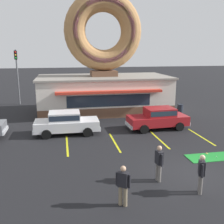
# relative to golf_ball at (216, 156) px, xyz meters

# --- Properties ---
(ground_plane) EXTENTS (160.00, 160.00, 0.00)m
(ground_plane) POSITION_rel_golf_ball_xyz_m (-2.42, -1.58, -0.05)
(ground_plane) COLOR black
(donut_shop_building) EXTENTS (12.30, 6.75, 10.96)m
(donut_shop_building) POSITION_rel_golf_ball_xyz_m (-4.29, 12.36, 3.69)
(donut_shop_building) COLOR brown
(donut_shop_building) RESTS_ON ground
(putting_mat) EXTENTS (3.89, 1.15, 0.03)m
(putting_mat) POSITION_rel_golf_ball_xyz_m (0.30, 0.04, -0.04)
(putting_mat) COLOR #1E842D
(putting_mat) RESTS_ON ground
(mini_donut_mid_right) EXTENTS (0.13, 0.13, 0.04)m
(mini_donut_mid_right) POSITION_rel_golf_ball_xyz_m (-0.28, 0.50, -0.00)
(mini_donut_mid_right) COLOR #E5C666
(mini_donut_mid_right) RESTS_ON putting_mat
(golf_ball) EXTENTS (0.04, 0.04, 0.04)m
(golf_ball) POSITION_rel_golf_ball_xyz_m (0.00, 0.00, 0.00)
(golf_ball) COLOR white
(golf_ball) RESTS_ON putting_mat
(car_red) EXTENTS (4.63, 2.14, 1.60)m
(car_red) POSITION_rel_golf_ball_xyz_m (-1.26, 5.73, 0.82)
(car_red) COLOR maroon
(car_red) RESTS_ON ground
(car_white) EXTENTS (4.58, 2.02, 1.60)m
(car_white) POSITION_rel_golf_ball_xyz_m (-8.02, 5.74, 0.82)
(car_white) COLOR silver
(car_white) RESTS_ON ground
(pedestrian_blue_sweater_man) EXTENTS (0.28, 0.59, 1.68)m
(pedestrian_blue_sweater_man) POSITION_rel_golf_ball_xyz_m (-4.11, -1.92, 0.88)
(pedestrian_blue_sweater_man) COLOR slate
(pedestrian_blue_sweater_man) RESTS_ON ground
(pedestrian_hooded_kid) EXTENTS (0.51, 0.41, 1.61)m
(pedestrian_hooded_kid) POSITION_rel_golf_ball_xyz_m (-6.11, -3.49, 0.84)
(pedestrian_hooded_kid) COLOR #7F7056
(pedestrian_hooded_kid) RESTS_ON ground
(pedestrian_leather_jacket_man) EXTENTS (0.37, 0.56, 1.67)m
(pedestrian_leather_jacket_man) POSITION_rel_golf_ball_xyz_m (-2.79, -3.22, 0.88)
(pedestrian_leather_jacket_man) COLOR slate
(pedestrian_leather_jacket_man) RESTS_ON ground
(trash_bin) EXTENTS (0.57, 0.57, 0.97)m
(trash_bin) POSITION_rel_golf_ball_xyz_m (2.31, 9.59, 0.45)
(trash_bin) COLOR #232833
(trash_bin) RESTS_ON ground
(traffic_light_pole) EXTENTS (0.28, 0.47, 5.80)m
(traffic_light_pole) POSITION_rel_golf_ball_xyz_m (-12.78, 17.08, 3.66)
(traffic_light_pole) COLOR #595B60
(traffic_light_pole) RESTS_ON ground
(parking_stripe_far_left) EXTENTS (0.12, 3.60, 0.01)m
(parking_stripe_far_left) POSITION_rel_golf_ball_xyz_m (-8.04, 3.42, -0.05)
(parking_stripe_far_left) COLOR yellow
(parking_stripe_far_left) RESTS_ON ground
(parking_stripe_left) EXTENTS (0.12, 3.60, 0.01)m
(parking_stripe_left) POSITION_rel_golf_ball_xyz_m (-5.04, 3.42, -0.05)
(parking_stripe_left) COLOR yellow
(parking_stripe_left) RESTS_ON ground
(parking_stripe_mid_left) EXTENTS (0.12, 3.60, 0.01)m
(parking_stripe_mid_left) POSITION_rel_golf_ball_xyz_m (-2.04, 3.42, -0.05)
(parking_stripe_mid_left) COLOR yellow
(parking_stripe_mid_left) RESTS_ON ground
(parking_stripe_centre) EXTENTS (0.12, 3.60, 0.01)m
(parking_stripe_centre) POSITION_rel_golf_ball_xyz_m (0.96, 3.42, -0.05)
(parking_stripe_centre) COLOR yellow
(parking_stripe_centre) RESTS_ON ground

